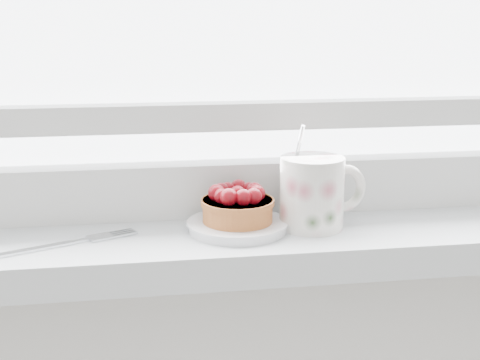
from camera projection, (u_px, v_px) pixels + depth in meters
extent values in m
cube|color=silver|center=(260.00, 242.00, 0.84)|extent=(1.60, 0.20, 0.04)
cube|color=silver|center=(251.00, 186.00, 0.89)|extent=(1.30, 0.05, 0.07)
cube|color=silver|center=(251.00, 115.00, 0.87)|extent=(1.30, 0.04, 0.04)
cylinder|color=silver|center=(238.00, 226.00, 0.82)|extent=(0.12, 0.12, 0.01)
cylinder|color=#994E21|center=(238.00, 210.00, 0.81)|extent=(0.09, 0.09, 0.03)
cylinder|color=#994E21|center=(238.00, 202.00, 0.81)|extent=(0.09, 0.09, 0.01)
sphere|color=#4F0005|center=(238.00, 193.00, 0.81)|extent=(0.02, 0.02, 0.02)
sphere|color=#4F0005|center=(254.00, 190.00, 0.82)|extent=(0.02, 0.02, 0.02)
sphere|color=#4F0005|center=(249.00, 189.00, 0.83)|extent=(0.02, 0.02, 0.02)
sphere|color=#4F0005|center=(239.00, 187.00, 0.83)|extent=(0.02, 0.02, 0.02)
sphere|color=#4F0005|center=(228.00, 189.00, 0.82)|extent=(0.02, 0.02, 0.02)
sphere|color=#4F0005|center=(221.00, 190.00, 0.82)|extent=(0.02, 0.02, 0.02)
sphere|color=#4F0005|center=(217.00, 193.00, 0.80)|extent=(0.02, 0.02, 0.02)
sphere|color=#4F0005|center=(222.00, 196.00, 0.79)|extent=(0.02, 0.02, 0.02)
sphere|color=#4F0005|center=(229.00, 197.00, 0.78)|extent=(0.02, 0.02, 0.02)
sphere|color=#4F0005|center=(243.00, 197.00, 0.79)|extent=(0.02, 0.02, 0.02)
sphere|color=#4F0005|center=(254.00, 196.00, 0.79)|extent=(0.02, 0.02, 0.02)
sphere|color=#4F0005|center=(257.00, 193.00, 0.80)|extent=(0.02, 0.02, 0.02)
cylinder|color=silver|center=(312.00, 193.00, 0.82)|extent=(0.09, 0.09, 0.09)
cylinder|color=black|center=(313.00, 160.00, 0.81)|extent=(0.07, 0.07, 0.01)
torus|color=silver|center=(343.00, 188.00, 0.83)|extent=(0.06, 0.02, 0.06)
cylinder|color=silver|center=(299.00, 146.00, 0.82)|extent=(0.01, 0.02, 0.06)
cube|color=silver|center=(31.00, 250.00, 0.75)|extent=(0.09, 0.05, 0.00)
cube|color=silver|center=(82.00, 240.00, 0.78)|extent=(0.02, 0.01, 0.00)
cube|color=silver|center=(100.00, 237.00, 0.79)|extent=(0.03, 0.03, 0.00)
cube|color=silver|center=(125.00, 235.00, 0.80)|extent=(0.03, 0.02, 0.00)
cube|color=silver|center=(123.00, 234.00, 0.80)|extent=(0.03, 0.02, 0.00)
cube|color=silver|center=(121.00, 232.00, 0.81)|extent=(0.03, 0.02, 0.00)
cube|color=silver|center=(119.00, 231.00, 0.81)|extent=(0.03, 0.02, 0.00)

